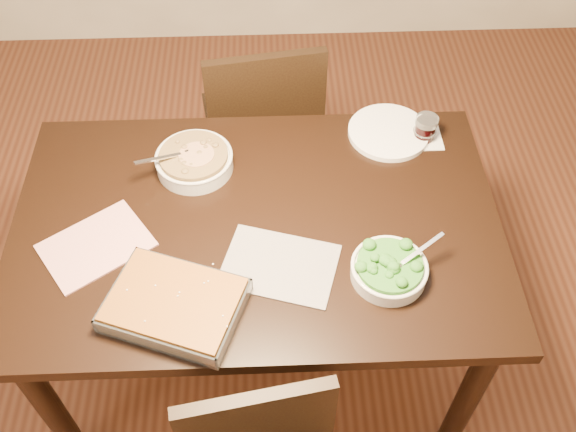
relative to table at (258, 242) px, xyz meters
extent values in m
plane|color=#492214|center=(0.00, 0.00, -0.65)|extent=(4.00, 4.00, 0.00)
cube|color=black|center=(0.00, 0.00, 0.08)|extent=(1.40, 0.90, 0.04)
cube|color=black|center=(0.00, 0.00, 0.01)|extent=(1.26, 0.76, 0.08)
cylinder|color=black|center=(-0.62, -0.37, -0.30)|extent=(0.07, 0.07, 0.71)
cylinder|color=black|center=(0.62, -0.37, -0.30)|extent=(0.07, 0.07, 0.71)
cylinder|color=black|center=(-0.62, 0.37, -0.30)|extent=(0.07, 0.07, 0.71)
cylinder|color=black|center=(0.62, 0.37, -0.30)|extent=(0.07, 0.07, 0.71)
cube|color=#B83445|center=(-0.44, -0.07, 0.10)|extent=(0.35, 0.33, 0.01)
cube|color=#292830|center=(0.06, -0.16, 0.10)|extent=(0.35, 0.29, 0.01)
cube|color=white|center=(0.54, 0.33, 0.10)|extent=(0.12, 0.12, 0.00)
cylinder|color=silver|center=(-0.19, 0.22, 0.12)|extent=(0.23, 0.23, 0.04)
torus|color=silver|center=(-0.19, 0.22, 0.14)|extent=(0.24, 0.24, 0.01)
cylinder|color=#3D2910|center=(-0.19, 0.22, 0.15)|extent=(0.21, 0.21, 0.02)
cube|color=silver|center=(-0.25, 0.19, 0.16)|extent=(0.13, 0.09, 0.05)
cylinder|color=maroon|center=(-0.18, 0.22, 0.16)|extent=(0.11, 0.11, 0.00)
cylinder|color=silver|center=(0.35, -0.20, 0.11)|extent=(0.20, 0.20, 0.04)
torus|color=silver|center=(0.35, -0.20, 0.14)|extent=(0.21, 0.21, 0.01)
cylinder|color=#194E12|center=(0.35, -0.20, 0.14)|extent=(0.18, 0.18, 0.02)
cube|color=silver|center=(0.41, -0.17, 0.16)|extent=(0.12, 0.08, 0.04)
cube|color=silver|center=(-0.21, -0.29, 0.10)|extent=(0.40, 0.34, 0.01)
cube|color=#5D3D0D|center=(-0.21, -0.29, 0.13)|extent=(0.38, 0.32, 0.05)
cube|color=silver|center=(-0.17, -0.17, 0.12)|extent=(0.31, 0.12, 0.05)
cube|color=silver|center=(-0.25, -0.40, 0.12)|extent=(0.31, 0.12, 0.05)
cube|color=silver|center=(-0.05, -0.34, 0.12)|extent=(0.09, 0.23, 0.05)
cube|color=silver|center=(-0.36, -0.23, 0.12)|extent=(0.09, 0.23, 0.05)
cylinder|color=black|center=(0.54, 0.33, 0.13)|extent=(0.06, 0.06, 0.06)
cylinder|color=silver|center=(0.54, 0.33, 0.17)|extent=(0.07, 0.07, 0.02)
cylinder|color=white|center=(0.43, 0.35, 0.10)|extent=(0.26, 0.26, 0.02)
cube|color=black|center=(-0.01, -0.56, -0.04)|extent=(0.38, 0.09, 0.41)
cube|color=black|center=(0.01, 0.77, -0.23)|extent=(0.48, 0.48, 0.04)
cylinder|color=black|center=(0.16, 0.97, -0.45)|extent=(0.04, 0.04, 0.41)
cylinder|color=black|center=(0.21, 0.62, -0.45)|extent=(0.04, 0.04, 0.41)
cylinder|color=black|center=(-0.20, 0.92, -0.45)|extent=(0.04, 0.04, 0.41)
cylinder|color=black|center=(-0.14, 0.56, -0.45)|extent=(0.04, 0.04, 0.41)
cube|color=black|center=(0.04, 0.58, 0.01)|extent=(0.42, 0.10, 0.45)
camera|label=1|loc=(0.05, -1.16, 1.52)|focal=40.00mm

